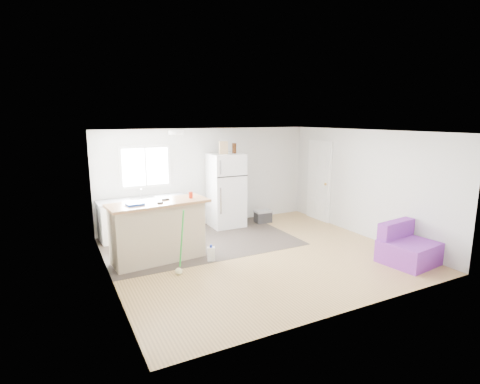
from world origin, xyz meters
name	(u,v)px	position (x,y,z in m)	size (l,w,h in m)	color
room	(258,195)	(0.00, 0.00, 1.20)	(5.51, 5.01, 2.41)	olive
vinyl_zone	(200,241)	(-0.73, 1.25, 0.00)	(4.05, 2.50, 0.00)	#322A25
window	(145,167)	(-1.55, 2.49, 1.55)	(1.18, 0.06, 0.98)	white
interior_door	(319,181)	(2.72, 1.55, 1.02)	(0.11, 0.92, 2.10)	white
ceiling_fixture	(176,133)	(-1.20, 1.20, 2.36)	(0.30, 0.30, 0.07)	white
kitchen_cabinets	(144,217)	(-1.71, 2.19, 0.45)	(2.00, 0.72, 1.15)	white
peninsula	(158,231)	(-1.81, 0.60, 0.57)	(1.90, 0.88, 1.13)	#C8B991
refrigerator	(226,190)	(0.31, 2.11, 0.90)	(0.80, 0.77, 1.80)	white
cooler	(263,216)	(1.27, 1.94, 0.16)	(0.43, 0.30, 0.32)	#2B2B2D
purple_seat	(407,249)	(2.25, -1.62, 0.27)	(0.99, 0.95, 0.73)	purple
cleaner_jug	(211,254)	(-0.94, 0.12, 0.14)	(0.17, 0.14, 0.31)	silver
mop	(180,261)	(-1.65, -0.17, 0.23)	(0.19, 0.32, 1.15)	green
red_cup	(191,195)	(-1.14, 0.63, 1.19)	(0.08, 0.08, 0.12)	red
blue_tray	(135,204)	(-2.21, 0.52, 1.15)	(0.30, 0.22, 0.04)	#143EC1
tool_a	(166,199)	(-1.62, 0.68, 1.15)	(0.14, 0.05, 0.03)	black
tool_b	(160,203)	(-1.79, 0.44, 1.14)	(0.10, 0.04, 0.03)	black
cardboard_box	(223,148)	(0.22, 2.05, 1.95)	(0.20, 0.10, 0.30)	tan
bottle_left	(235,148)	(0.53, 2.06, 1.93)	(0.07, 0.07, 0.25)	#391C0A
bottle_right	(234,148)	(0.52, 2.12, 1.93)	(0.07, 0.07, 0.25)	#391C0A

